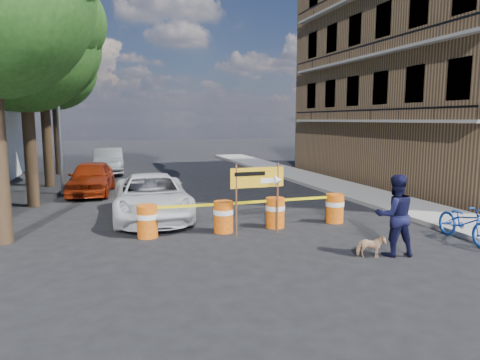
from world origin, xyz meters
TOP-DOWN VIEW (x-y plane):
  - ground at (0.00, 0.00)m, footprint 120.00×120.00m
  - sidewalk_east at (6.20, 6.00)m, footprint 2.40×40.00m
  - apartment_building at (12.00, 8.00)m, footprint 8.00×16.00m
  - tree_mid_a at (-6.74, 7.00)m, footprint 5.25×5.00m
  - tree_mid_b at (-6.73, 12.00)m, footprint 5.67×5.40m
  - tree_far at (-6.74, 17.00)m, footprint 5.04×4.80m
  - streetlamp at (-5.93, 9.50)m, footprint 1.25×0.18m
  - barrel_far_left at (-3.16, 1.41)m, footprint 0.58×0.58m
  - barrel_mid_left at (-1.03, 1.31)m, footprint 0.58×0.58m
  - barrel_mid_right at (0.60, 1.38)m, footprint 0.58×0.58m
  - barrel_far_right at (2.61, 1.39)m, footprint 0.58×0.58m
  - detour_sign at (0.03, 0.78)m, footprint 1.57×0.30m
  - pedestrian at (2.28, -1.94)m, footprint 1.08×0.91m
  - bicycle at (4.80, -1.54)m, footprint 0.80×1.12m
  - dog at (1.65, -1.96)m, footprint 0.71×0.52m
  - suv_white at (-2.80, 3.75)m, footprint 2.60×5.23m
  - sedan_red at (-4.80, 9.18)m, footprint 2.19×4.39m
  - sedan_silver at (-4.02, 16.39)m, footprint 1.62×4.62m

SIDE VIEW (x-z plane):
  - ground at x=0.00m, z-range 0.00..0.00m
  - sidewalk_east at x=6.20m, z-range 0.00..0.15m
  - dog at x=1.65m, z-range 0.00..0.54m
  - barrel_far_left at x=-3.16m, z-range 0.02..0.92m
  - barrel_mid_left at x=-1.03m, z-range 0.02..0.92m
  - barrel_mid_right at x=0.60m, z-range 0.02..0.92m
  - barrel_far_right at x=2.61m, z-range 0.02..0.92m
  - suv_white at x=-2.80m, z-range 0.00..1.43m
  - sedan_red at x=-4.80m, z-range 0.00..1.44m
  - sedan_silver at x=-4.02m, z-range 0.00..1.52m
  - pedestrian at x=2.28m, z-range 0.00..1.94m
  - bicycle at x=4.80m, z-range 0.00..1.99m
  - detour_sign at x=0.03m, z-range 0.48..2.49m
  - streetlamp at x=-5.93m, z-range 0.38..8.38m
  - apartment_building at x=12.00m, z-range 0.00..12.00m
  - tree_mid_a at x=-6.74m, z-range 1.67..10.34m
  - tree_far at x=-6.74m, z-range 1.80..10.64m
  - tree_mid_b at x=-6.73m, z-range 1.90..11.53m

